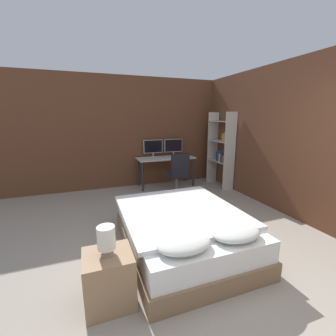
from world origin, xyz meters
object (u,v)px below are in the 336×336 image
object	(u,v)px
bedside_lamp	(106,238)
office_chair	(177,178)
desk	(166,161)
keyboard	(168,158)
bookshelf	(222,149)
bed	(183,231)
nightstand	(109,279)
computer_mouse	(178,157)
monitor_left	(153,147)
monitor_right	(173,146)

from	to	relation	value
bedside_lamp	office_chair	world-z (taller)	office_chair
desk	office_chair	bearing A→B (deg)	-89.18
keyboard	bookshelf	distance (m)	1.36
bed	nightstand	world-z (taller)	bed
nightstand	keyboard	world-z (taller)	keyboard
bed	desk	world-z (taller)	desk
computer_mouse	monitor_left	bearing A→B (deg)	145.85
nightstand	desk	distance (m)	3.81
keyboard	office_chair	size ratio (longest dim) A/B	0.35
desk	bookshelf	xyz separation A→B (m)	(1.29, -0.55, 0.33)
nightstand	bookshelf	distance (m)	4.21
monitor_left	computer_mouse	size ratio (longest dim) A/B	7.05
monitor_left	keyboard	distance (m)	0.52
nightstand	bookshelf	xyz separation A→B (m)	(3.06, 2.80, 0.72)
office_chair	computer_mouse	bearing A→B (deg)	66.08
nightstand	keyboard	xyz separation A→B (m)	(1.77, 3.17, 0.49)
office_chair	bedside_lamp	bearing A→B (deg)	-124.36
bed	monitor_left	size ratio (longest dim) A/B	3.89
bed	bookshelf	size ratio (longest dim) A/B	1.03
monitor_left	keyboard	bearing A→B (deg)	-52.82
nightstand	bedside_lamp	world-z (taller)	bedside_lamp
nightstand	desk	size ratio (longest dim) A/B	0.36
bed	nightstand	xyz separation A→B (m)	(-1.02, -0.59, -0.01)
monitor_left	keyboard	size ratio (longest dim) A/B	1.45
desk	monitor_left	world-z (taller)	monitor_left
monitor_left	nightstand	bearing A→B (deg)	-112.93
bed	computer_mouse	xyz separation A→B (m)	(1.01, 2.58, 0.50)
nightstand	monitor_left	distance (m)	3.90
desk	monitor_left	xyz separation A→B (m)	(-0.28, 0.18, 0.35)
monitor_left	office_chair	distance (m)	1.14
nightstand	bookshelf	bearing A→B (deg)	42.51
nightstand	monitor_right	size ratio (longest dim) A/B	1.05
nightstand	keyboard	distance (m)	3.66
monitor_left	bookshelf	xyz separation A→B (m)	(1.56, -0.73, -0.02)
monitor_left	monitor_right	bearing A→B (deg)	0.00
monitor_left	bookshelf	distance (m)	1.72
bed	monitor_left	xyz separation A→B (m)	(0.48, 2.95, 0.73)
desk	monitor_right	bearing A→B (deg)	33.64
monitor_right	office_chair	bearing A→B (deg)	-105.97
bed	bedside_lamp	size ratio (longest dim) A/B	7.00
computer_mouse	bookshelf	world-z (taller)	bookshelf
bed	bookshelf	xyz separation A→B (m)	(2.04, 2.22, 0.71)
bookshelf	monitor_right	bearing A→B (deg)	144.15
bedside_lamp	monitor_right	xyz separation A→B (m)	(2.05, 3.53, 0.31)
bedside_lamp	desk	size ratio (longest dim) A/B	0.19
nightstand	keyboard	size ratio (longest dim) A/B	1.52
monitor_left	bedside_lamp	bearing A→B (deg)	-112.93
office_chair	nightstand	bearing A→B (deg)	-124.36
monitor_left	bookshelf	size ratio (longest dim) A/B	0.27
bedside_lamp	keyboard	bearing A→B (deg)	60.80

